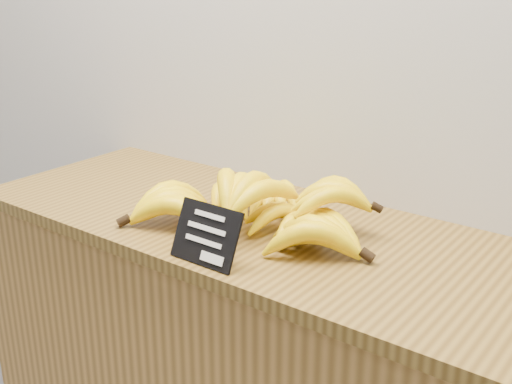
% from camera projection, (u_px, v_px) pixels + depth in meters
% --- Properties ---
extents(counter_top, '(1.44, 0.54, 0.03)m').
position_uv_depth(counter_top, '(270.00, 230.00, 1.42)').
color(counter_top, brown).
rests_on(counter_top, counter).
extents(chalkboard_sign, '(0.15, 0.05, 0.11)m').
position_uv_depth(chalkboard_sign, '(206.00, 235.00, 1.22)').
color(chalkboard_sign, black).
rests_on(chalkboard_sign, counter_top).
extents(banana_pile, '(0.58, 0.36, 0.13)m').
position_uv_depth(banana_pile, '(257.00, 207.00, 1.37)').
color(banana_pile, yellow).
rests_on(banana_pile, counter_top).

